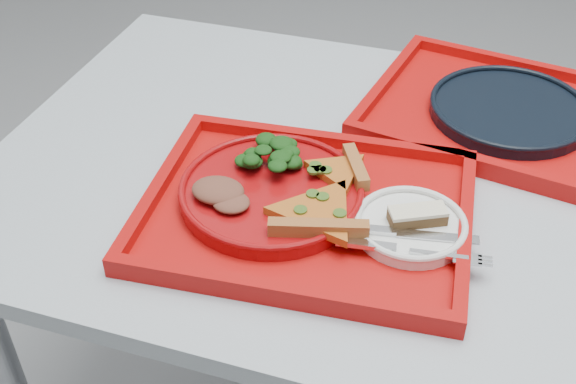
# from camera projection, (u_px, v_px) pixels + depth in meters

# --- Properties ---
(table) EXTENTS (1.60, 0.80, 0.75)m
(table) POSITION_uv_depth(u_px,v_px,m) (506.00, 238.00, 1.09)
(table) COLOR #9DA6B0
(table) RESTS_ON ground
(tray_main) EXTENTS (0.48, 0.38, 0.01)m
(tray_main) POSITION_uv_depth(u_px,v_px,m) (307.00, 214.00, 1.01)
(tray_main) COLOR #AC0A09
(tray_main) RESTS_ON table
(tray_far) EXTENTS (0.50, 0.42, 0.01)m
(tray_far) POSITION_uv_depth(u_px,v_px,m) (507.00, 118.00, 1.20)
(tray_far) COLOR #AC0A09
(tray_far) RESTS_ON table
(dinner_plate) EXTENTS (0.26, 0.26, 0.02)m
(dinner_plate) POSITION_uv_depth(u_px,v_px,m) (272.00, 194.00, 1.02)
(dinner_plate) COLOR #94090C
(dinner_plate) RESTS_ON tray_main
(side_plate) EXTENTS (0.15, 0.15, 0.01)m
(side_plate) POSITION_uv_depth(u_px,v_px,m) (410.00, 228.00, 0.97)
(side_plate) COLOR white
(side_plate) RESTS_ON tray_main
(navy_plate) EXTENTS (0.26, 0.26, 0.02)m
(navy_plate) POSITION_uv_depth(u_px,v_px,m) (509.00, 111.00, 1.19)
(navy_plate) COLOR black
(navy_plate) RESTS_ON tray_far
(pizza_slice_a) EXTENTS (0.16, 0.18, 0.02)m
(pizza_slice_a) POSITION_uv_depth(u_px,v_px,m) (319.00, 210.00, 0.96)
(pizza_slice_a) COLOR orange
(pizza_slice_a) RESTS_ON dinner_plate
(pizza_slice_b) EXTENTS (0.14, 0.13, 0.02)m
(pizza_slice_b) POSITION_uv_depth(u_px,v_px,m) (338.00, 169.00, 1.04)
(pizza_slice_b) COLOR orange
(pizza_slice_b) RESTS_ON dinner_plate
(salad_heap) EXTENTS (0.09, 0.08, 0.04)m
(salad_heap) POSITION_uv_depth(u_px,v_px,m) (274.00, 152.00, 1.05)
(salad_heap) COLOR black
(salad_heap) RESTS_ON dinner_plate
(meat_portion) EXTENTS (0.07, 0.06, 0.02)m
(meat_portion) POSITION_uv_depth(u_px,v_px,m) (218.00, 190.00, 0.99)
(meat_portion) COLOR brown
(meat_portion) RESTS_ON dinner_plate
(dessert_bar) EXTENTS (0.08, 0.06, 0.02)m
(dessert_bar) POSITION_uv_depth(u_px,v_px,m) (417.00, 216.00, 0.96)
(dessert_bar) COLOR #4A2E18
(dessert_bar) RESTS_ON side_plate
(knife) EXTENTS (0.18, 0.05, 0.01)m
(knife) POSITION_uv_depth(u_px,v_px,m) (408.00, 233.00, 0.94)
(knife) COLOR silver
(knife) RESTS_ON side_plate
(fork) EXTENTS (0.19, 0.04, 0.01)m
(fork) POSITION_uv_depth(u_px,v_px,m) (408.00, 250.00, 0.92)
(fork) COLOR silver
(fork) RESTS_ON side_plate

